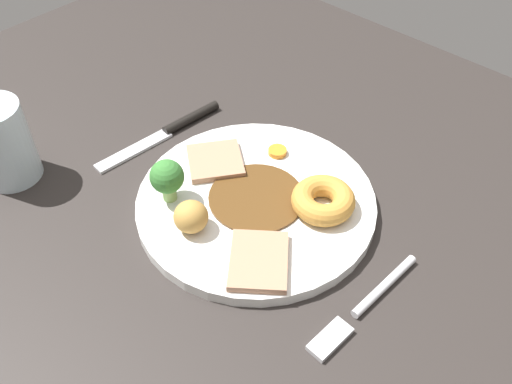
% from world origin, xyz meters
% --- Properties ---
extents(dining_table, '(1.20, 0.84, 0.04)m').
position_xyz_m(dining_table, '(0.00, 0.00, 0.02)').
color(dining_table, '#2B2623').
rests_on(dining_table, ground).
extents(dinner_plate, '(0.27, 0.27, 0.01)m').
position_xyz_m(dinner_plate, '(0.03, 0.02, 0.04)').
color(dinner_plate, white).
rests_on(dinner_plate, dining_table).
extents(gravy_pool, '(0.11, 0.11, 0.00)m').
position_xyz_m(gravy_pool, '(0.03, 0.02, 0.05)').
color(gravy_pool, '#563819').
rests_on(gravy_pool, dinner_plate).
extents(meat_slice_main, '(0.09, 0.09, 0.01)m').
position_xyz_m(meat_slice_main, '(0.11, 0.01, 0.05)').
color(meat_slice_main, tan).
rests_on(meat_slice_main, dinner_plate).
extents(meat_slice_under, '(0.09, 0.09, 0.01)m').
position_xyz_m(meat_slice_under, '(-0.03, 0.08, 0.05)').
color(meat_slice_under, tan).
rests_on(meat_slice_under, dinner_plate).
extents(yorkshire_pudding, '(0.07, 0.07, 0.02)m').
position_xyz_m(yorkshire_pudding, '(-0.03, -0.02, 0.06)').
color(yorkshire_pudding, '#C68938').
rests_on(yorkshire_pudding, dinner_plate).
extents(roast_potato_left, '(0.05, 0.05, 0.03)m').
position_xyz_m(roast_potato_left, '(0.05, 0.10, 0.07)').
color(roast_potato_left, '#BC8C42').
rests_on(roast_potato_left, dinner_plate).
extents(carrot_coin_front, '(0.02, 0.02, 0.01)m').
position_xyz_m(carrot_coin_front, '(0.06, -0.05, 0.05)').
color(carrot_coin_front, orange).
rests_on(carrot_coin_front, dinner_plate).
extents(broccoli_floret, '(0.04, 0.04, 0.05)m').
position_xyz_m(broccoli_floret, '(0.10, 0.08, 0.08)').
color(broccoli_floret, '#8CB766').
rests_on(broccoli_floret, dinner_plate).
extents(fork, '(0.02, 0.15, 0.01)m').
position_xyz_m(fork, '(-0.13, 0.05, 0.04)').
color(fork, silver).
rests_on(fork, dining_table).
extents(knife, '(0.03, 0.19, 0.01)m').
position_xyz_m(knife, '(0.20, -0.00, 0.04)').
color(knife, black).
rests_on(knife, dining_table).
extents(water_glass, '(0.07, 0.07, 0.10)m').
position_xyz_m(water_glass, '(0.28, 0.18, 0.09)').
color(water_glass, silver).
rests_on(water_glass, dining_table).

